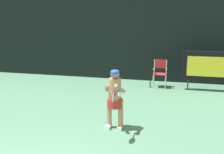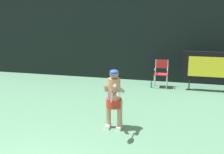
{
  "view_description": "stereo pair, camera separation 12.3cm",
  "coord_description": "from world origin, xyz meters",
  "views": [
    {
      "loc": [
        2.37,
        -3.1,
        2.87
      ],
      "look_at": [
        0.55,
        4.4,
        1.05
      ],
      "focal_mm": 43.29,
      "sensor_mm": 36.0,
      "label": 1
    },
    {
      "loc": [
        2.49,
        -3.07,
        2.87
      ],
      "look_at": [
        0.55,
        4.4,
        1.05
      ],
      "focal_mm": 43.29,
      "sensor_mm": 36.0,
      "label": 2
    }
  ],
  "objects": [
    {
      "name": "tennis_racket",
      "position": [
        1.03,
        2.51,
        1.05
      ],
      "size": [
        0.03,
        0.6,
        0.31
      ],
      "rotation": [
        0.0,
        0.0,
        0.2
      ],
      "color": "black"
    },
    {
      "name": "umpire_chair",
      "position": [
        1.75,
        7.54,
        0.62
      ],
      "size": [
        0.52,
        0.44,
        1.08
      ],
      "color": "#B7B7BC",
      "rests_on": "ground"
    },
    {
      "name": "tennis_player",
      "position": [
        0.91,
        3.19,
        0.85
      ],
      "size": [
        0.53,
        0.61,
        1.53
      ],
      "color": "white",
      "rests_on": "ground"
    },
    {
      "name": "backdrop_screen",
      "position": [
        0.0,
        8.5,
        1.81
      ],
      "size": [
        18.0,
        0.12,
        3.66
      ],
      "color": "black",
      "rests_on": "ground"
    },
    {
      "name": "scoreboard",
      "position": [
        3.66,
        7.37,
        0.95
      ],
      "size": [
        2.2,
        0.21,
        1.5
      ],
      "color": "black",
      "rests_on": "ground"
    },
    {
      "name": "water_bottle",
      "position": [
        1.4,
        7.3,
        0.12
      ],
      "size": [
        0.07,
        0.07,
        0.27
      ],
      "color": "#1B9353",
      "rests_on": "ground"
    }
  ]
}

